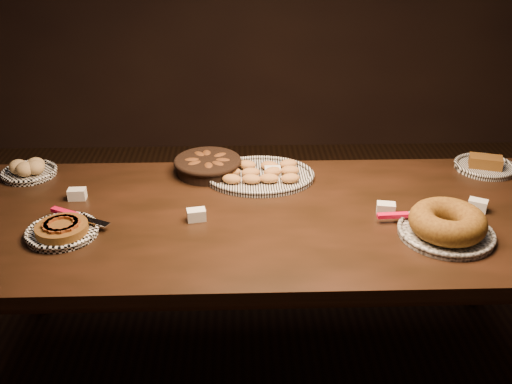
{
  "coord_description": "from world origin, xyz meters",
  "views": [
    {
      "loc": [
        -0.09,
        -1.93,
        1.84
      ],
      "look_at": [
        -0.03,
        0.05,
        0.82
      ],
      "focal_mm": 40.0,
      "sensor_mm": 36.0,
      "label": 1
    }
  ],
  "objects_px": {
    "madeleine_platter": "(260,174)",
    "bundt_cake_plate": "(447,225)",
    "apple_tart_plate": "(62,230)",
    "buffet_table": "(263,230)"
  },
  "relations": [
    {
      "from": "madeleine_platter",
      "to": "bundt_cake_plate",
      "type": "bearing_deg",
      "value": -52.81
    },
    {
      "from": "madeleine_platter",
      "to": "apple_tart_plate",
      "type": "bearing_deg",
      "value": -164.03
    },
    {
      "from": "apple_tart_plate",
      "to": "bundt_cake_plate",
      "type": "xyz_separation_m",
      "value": [
        1.39,
        -0.05,
        0.03
      ]
    },
    {
      "from": "buffet_table",
      "to": "apple_tart_plate",
      "type": "bearing_deg",
      "value": -169.88
    },
    {
      "from": "apple_tart_plate",
      "to": "madeleine_platter",
      "type": "relative_size",
      "value": 0.64
    },
    {
      "from": "madeleine_platter",
      "to": "bundt_cake_plate",
      "type": "xyz_separation_m",
      "value": [
        0.66,
        -0.5,
        0.03
      ]
    },
    {
      "from": "buffet_table",
      "to": "bundt_cake_plate",
      "type": "distance_m",
      "value": 0.69
    },
    {
      "from": "apple_tart_plate",
      "to": "madeleine_platter",
      "type": "xyz_separation_m",
      "value": [
        0.74,
        0.45,
        -0.0
      ]
    },
    {
      "from": "buffet_table",
      "to": "madeleine_platter",
      "type": "xyz_separation_m",
      "value": [
        -0.0,
        0.32,
        0.09
      ]
    },
    {
      "from": "buffet_table",
      "to": "madeleine_platter",
      "type": "relative_size",
      "value": 5.08
    }
  ]
}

